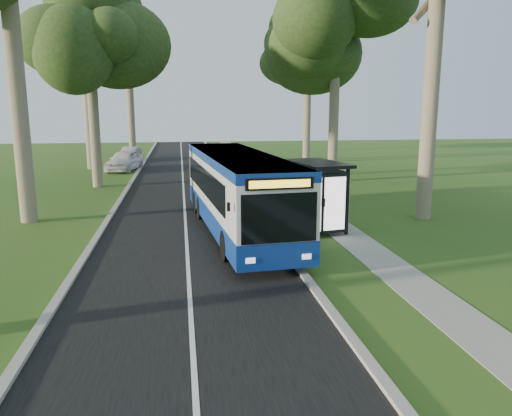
{
  "coord_description": "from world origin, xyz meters",
  "views": [
    {
      "loc": [
        -3.64,
        -15.35,
        5.11
      ],
      "look_at": [
        -1.04,
        1.73,
        1.6
      ],
      "focal_mm": 35.0,
      "sensor_mm": 36.0,
      "label": 1
    }
  ],
  "objects_px": {
    "bus_stop_sign": "(303,210)",
    "car_silver": "(130,154)",
    "car_white": "(124,160)",
    "bus": "(237,192)",
    "litter_bin": "(314,221)",
    "bus_shelter": "(324,183)"
  },
  "relations": [
    {
      "from": "car_white",
      "to": "bus_stop_sign",
      "type": "bearing_deg",
      "value": -57.0
    },
    {
      "from": "bus",
      "to": "car_silver",
      "type": "bearing_deg",
      "value": 98.46
    },
    {
      "from": "bus",
      "to": "car_white",
      "type": "bearing_deg",
      "value": 102.4
    },
    {
      "from": "bus",
      "to": "bus_stop_sign",
      "type": "bearing_deg",
      "value": -59.96
    },
    {
      "from": "litter_bin",
      "to": "car_white",
      "type": "bearing_deg",
      "value": 114.2
    },
    {
      "from": "bus",
      "to": "bus_stop_sign",
      "type": "height_order",
      "value": "bus"
    },
    {
      "from": "litter_bin",
      "to": "car_silver",
      "type": "xyz_separation_m",
      "value": [
        -10.18,
        29.88,
        0.19
      ]
    },
    {
      "from": "bus_shelter",
      "to": "car_white",
      "type": "height_order",
      "value": "bus_shelter"
    },
    {
      "from": "car_white",
      "to": "bus",
      "type": "bearing_deg",
      "value": -59.35
    },
    {
      "from": "bus_shelter",
      "to": "car_white",
      "type": "bearing_deg",
      "value": 104.58
    },
    {
      "from": "bus_stop_sign",
      "to": "car_silver",
      "type": "distance_m",
      "value": 33.6
    },
    {
      "from": "litter_bin",
      "to": "car_white",
      "type": "height_order",
      "value": "car_white"
    },
    {
      "from": "car_white",
      "to": "car_silver",
      "type": "distance_m",
      "value": 7.87
    },
    {
      "from": "car_white",
      "to": "litter_bin",
      "type": "bearing_deg",
      "value": -52.53
    },
    {
      "from": "bus_stop_sign",
      "to": "car_silver",
      "type": "relative_size",
      "value": 0.59
    },
    {
      "from": "bus",
      "to": "car_white",
      "type": "height_order",
      "value": "bus"
    },
    {
      "from": "bus",
      "to": "litter_bin",
      "type": "xyz_separation_m",
      "value": [
        3.14,
        -0.43,
        -1.21
      ]
    },
    {
      "from": "litter_bin",
      "to": "car_silver",
      "type": "bearing_deg",
      "value": 108.81
    },
    {
      "from": "car_silver",
      "to": "bus",
      "type": "bearing_deg",
      "value": -68.66
    },
    {
      "from": "bus_stop_sign",
      "to": "car_white",
      "type": "relative_size",
      "value": 0.48
    },
    {
      "from": "bus_stop_sign",
      "to": "car_white",
      "type": "height_order",
      "value": "bus_stop_sign"
    },
    {
      "from": "bus_shelter",
      "to": "litter_bin",
      "type": "height_order",
      "value": "bus_shelter"
    }
  ]
}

